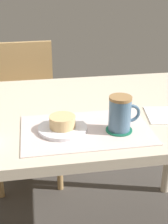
% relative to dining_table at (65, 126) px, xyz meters
% --- Properties ---
extents(dining_table, '(1.38, 0.76, 0.74)m').
position_rel_dining_table_xyz_m(dining_table, '(0.00, 0.00, 0.00)').
color(dining_table, beige).
rests_on(dining_table, ground_plane).
extents(wooden_chair, '(0.43, 0.43, 0.83)m').
position_rel_dining_table_xyz_m(wooden_chair, '(-0.17, 0.70, -0.20)').
color(wooden_chair, tan).
rests_on(wooden_chair, ground_plane).
extents(placemat, '(0.43, 0.28, 0.00)m').
position_rel_dining_table_xyz_m(placemat, '(0.05, -0.19, 0.08)').
color(placemat, silver).
rests_on(placemat, dining_table).
extents(pastry_plate, '(0.17, 0.17, 0.01)m').
position_rel_dining_table_xyz_m(pastry_plate, '(-0.03, -0.18, 0.09)').
color(pastry_plate, white).
rests_on(pastry_plate, placemat).
extents(pastry, '(0.09, 0.09, 0.04)m').
position_rel_dining_table_xyz_m(pastry, '(-0.03, -0.18, 0.11)').
color(pastry, '#E5BC7F').
rests_on(pastry, pastry_plate).
extents(coffee_coaster, '(0.09, 0.09, 0.00)m').
position_rel_dining_table_xyz_m(coffee_coaster, '(0.16, -0.22, 0.08)').
color(coffee_coaster, '#196B4C').
rests_on(coffee_coaster, placemat).
extents(coffee_mug, '(0.11, 0.07, 0.12)m').
position_rel_dining_table_xyz_m(coffee_mug, '(0.16, -0.22, 0.14)').
color(coffee_mug, slate).
rests_on(coffee_mug, coffee_coaster).
extents(paper_napkin, '(0.17, 0.17, 0.00)m').
position_rel_dining_table_xyz_m(paper_napkin, '(0.37, -0.13, 0.08)').
color(paper_napkin, white).
rests_on(paper_napkin, dining_table).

